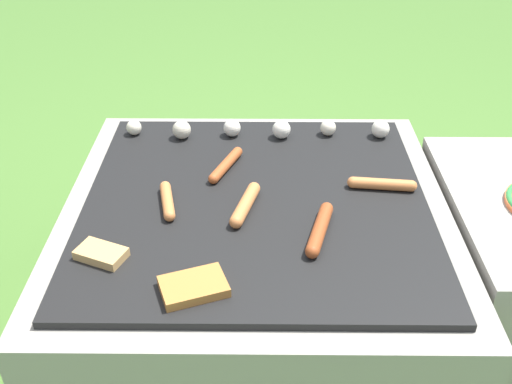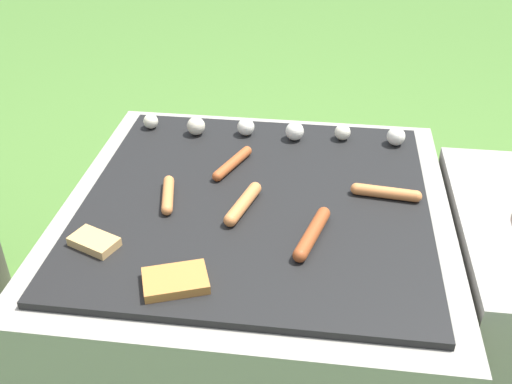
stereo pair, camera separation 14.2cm
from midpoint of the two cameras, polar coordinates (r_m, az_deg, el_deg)
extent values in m
plane|color=#47702D|center=(1.70, -2.44, -12.74)|extent=(14.00, 14.00, 0.00)
cube|color=gray|center=(1.56, -2.61, -7.54)|extent=(0.92, 0.92, 0.41)
cube|color=black|center=(1.43, -2.83, -1.06)|extent=(0.81, 0.81, 0.02)
cylinder|color=#C6753D|center=(1.42, -11.28, -0.91)|extent=(0.05, 0.13, 0.03)
sphere|color=#C6753D|center=(1.37, -11.18, -2.34)|extent=(0.03, 0.03, 0.03)
sphere|color=#C6753D|center=(1.47, -11.38, 0.42)|extent=(0.03, 0.03, 0.03)
cylinder|color=#C6753D|center=(1.38, -3.95, -1.29)|extent=(0.07, 0.14, 0.03)
sphere|color=#C6753D|center=(1.33, -4.97, -2.95)|extent=(0.03, 0.03, 0.03)
sphere|color=#C6753D|center=(1.44, -3.01, 0.25)|extent=(0.03, 0.03, 0.03)
cylinder|color=#93421E|center=(1.30, 3.02, -3.66)|extent=(0.07, 0.16, 0.03)
sphere|color=#93421E|center=(1.24, 2.13, -5.80)|extent=(0.03, 0.03, 0.03)
sphere|color=#93421E|center=(1.37, 3.82, -1.71)|extent=(0.03, 0.03, 0.03)
cylinder|color=#C6753D|center=(1.47, 9.24, 0.66)|extent=(0.14, 0.04, 0.03)
sphere|color=#C6753D|center=(1.47, 6.51, 0.84)|extent=(0.03, 0.03, 0.03)
sphere|color=#C6753D|center=(1.48, 11.95, 0.48)|extent=(0.03, 0.03, 0.03)
cylinder|color=#A34C23|center=(1.54, -5.52, 2.51)|extent=(0.08, 0.15, 0.03)
sphere|color=#A34C23|center=(1.49, -6.81, 1.17)|extent=(0.03, 0.03, 0.03)
sphere|color=#A34C23|center=(1.60, -4.31, 3.77)|extent=(0.03, 0.03, 0.03)
cube|color=#B27033|center=(1.19, -9.43, -9.01)|extent=(0.15, 0.12, 0.02)
cube|color=tan|center=(1.31, -17.59, -5.74)|extent=(0.12, 0.09, 0.02)
sphere|color=beige|center=(1.75, -13.85, 5.92)|extent=(0.04, 0.04, 0.04)
sphere|color=beige|center=(1.70, -9.49, 5.80)|extent=(0.05, 0.05, 0.05)
sphere|color=silver|center=(1.69, -4.70, 6.04)|extent=(0.05, 0.05, 0.05)
sphere|color=silver|center=(1.68, 0.02, 5.92)|extent=(0.05, 0.05, 0.05)
sphere|color=beige|center=(1.70, 4.52, 6.06)|extent=(0.04, 0.04, 0.04)
sphere|color=silver|center=(1.70, 9.46, 5.88)|extent=(0.05, 0.05, 0.05)
camera|label=1|loc=(0.07, -92.86, -1.89)|focal=42.00mm
camera|label=2|loc=(0.07, 87.14, 1.89)|focal=42.00mm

